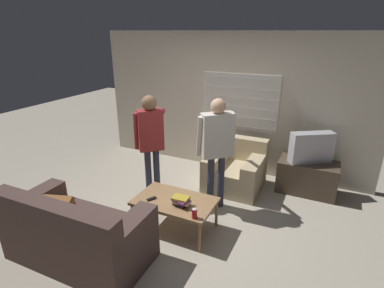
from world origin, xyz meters
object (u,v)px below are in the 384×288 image
(armchair_beige, at_px, (236,170))
(person_left_standing, at_px, (151,135))
(book_stack, at_px, (181,201))
(couch_blue, at_px, (76,234))
(spare_remote, at_px, (151,199))
(tv, at_px, (311,148))
(person_right_standing, at_px, (217,141))
(coffee_table, at_px, (175,203))
(soda_can, at_px, (194,213))

(armchair_beige, distance_m, person_left_standing, 1.61)
(person_left_standing, relative_size, book_stack, 7.12)
(person_left_standing, distance_m, book_stack, 1.23)
(couch_blue, bearing_deg, spare_remote, 61.01)
(tv, distance_m, person_right_standing, 1.65)
(couch_blue, height_order, coffee_table, couch_blue)
(couch_blue, xyz_separation_m, book_stack, (0.89, 0.92, 0.16))
(coffee_table, bearing_deg, tv, 50.76)
(couch_blue, bearing_deg, book_stack, 44.94)
(person_left_standing, distance_m, spare_remote, 1.04)
(person_left_standing, bearing_deg, coffee_table, -82.88)
(person_right_standing, relative_size, soda_can, 13.40)
(coffee_table, xyz_separation_m, book_stack, (0.14, -0.08, 0.10))
(person_right_standing, bearing_deg, person_left_standing, 146.33)
(couch_blue, distance_m, person_right_standing, 2.17)
(tv, xyz_separation_m, book_stack, (-1.36, -1.92, -0.28))
(couch_blue, relative_size, soda_can, 13.23)
(coffee_table, distance_m, spare_remote, 0.31)
(coffee_table, relative_size, spare_remote, 7.95)
(tv, bearing_deg, book_stack, 22.10)
(couch_blue, xyz_separation_m, person_right_standing, (1.03, 1.76, 0.73))
(book_stack, height_order, soda_can, soda_can)
(armchair_beige, distance_m, spare_remote, 1.77)
(book_stack, distance_m, spare_remote, 0.43)
(person_left_standing, height_order, spare_remote, person_left_standing)
(coffee_table, height_order, person_right_standing, person_right_standing)
(tv, relative_size, spare_remote, 5.11)
(person_right_standing, height_order, book_stack, person_right_standing)
(person_left_standing, xyz_separation_m, person_right_standing, (1.02, 0.15, 0.02))
(couch_blue, xyz_separation_m, armchair_beige, (1.12, 2.52, -0.04))
(couch_blue, height_order, tv, tv)
(couch_blue, relative_size, person_right_standing, 0.99)
(couch_blue, distance_m, book_stack, 1.29)
(armchair_beige, height_order, person_right_standing, person_right_standing)
(person_left_standing, relative_size, spare_remote, 12.57)
(person_left_standing, xyz_separation_m, book_stack, (0.87, -0.68, -0.55))
(person_left_standing, height_order, book_stack, person_left_standing)
(couch_blue, height_order, book_stack, couch_blue)
(armchair_beige, relative_size, person_right_standing, 0.55)
(couch_blue, bearing_deg, soda_can, 31.72)
(armchair_beige, xyz_separation_m, book_stack, (-0.23, -1.60, 0.20))
(coffee_table, distance_m, book_stack, 0.19)
(soda_can, bearing_deg, armchair_beige, 91.31)
(person_left_standing, height_order, soda_can, person_left_standing)
(book_stack, bearing_deg, armchair_beige, 81.80)
(armchair_beige, distance_m, book_stack, 1.63)
(person_right_standing, bearing_deg, book_stack, -142.40)
(couch_blue, distance_m, spare_remote, 1.01)
(book_stack, distance_m, soda_can, 0.32)
(spare_remote, bearing_deg, person_right_standing, 86.32)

